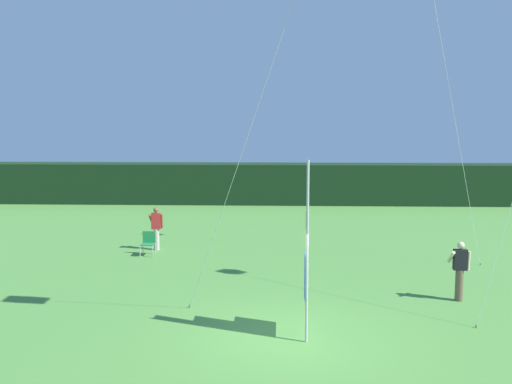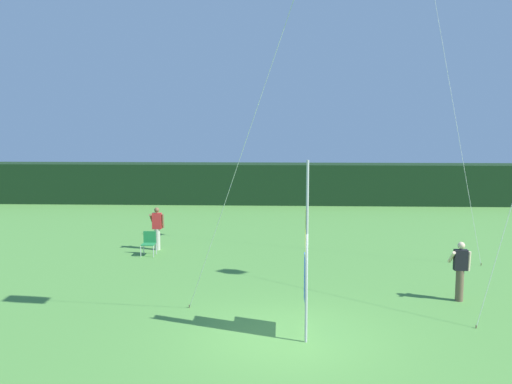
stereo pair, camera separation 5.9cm
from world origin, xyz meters
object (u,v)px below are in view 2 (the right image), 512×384
at_px(banner_flag, 306,254).
at_px(person_near_banner, 157,227).
at_px(person_mid_field, 460,270).
at_px(folding_chair, 149,242).

bearing_deg(banner_flag, person_near_banner, 121.29).
xyz_separation_m(person_mid_field, folding_chair, (-9.98, 5.14, -0.39)).
bearing_deg(person_near_banner, folding_chair, -97.62).
height_order(person_mid_field, folding_chair, person_mid_field).
height_order(banner_flag, person_near_banner, banner_flag).
bearing_deg(person_near_banner, person_mid_field, -31.48).
height_order(person_near_banner, person_mid_field, person_near_banner).
height_order(banner_flag, person_mid_field, banner_flag).
bearing_deg(person_near_banner, banner_flag, -58.71).
height_order(person_near_banner, folding_chair, person_near_banner).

